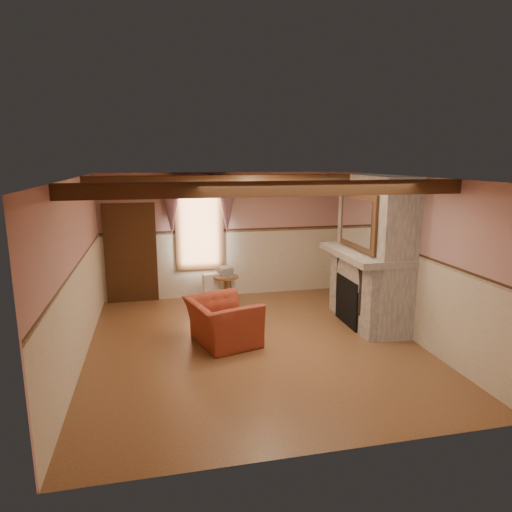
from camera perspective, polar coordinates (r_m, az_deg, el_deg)
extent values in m
cube|color=brown|center=(7.87, -0.19, -11.03)|extent=(5.50, 6.00, 0.01)
cube|color=silver|center=(7.25, -0.21, 9.78)|extent=(5.50, 6.00, 0.01)
cube|color=tan|center=(10.33, -3.75, 2.63)|extent=(5.50, 0.02, 2.80)
cube|color=tan|center=(4.67, 7.77, -9.24)|extent=(5.50, 0.02, 2.80)
cube|color=tan|center=(7.37, -21.58, -2.04)|extent=(0.02, 6.00, 2.80)
cube|color=tan|center=(8.45, 18.35, -0.09)|extent=(0.02, 6.00, 2.80)
cube|color=black|center=(8.86, 11.76, -5.53)|extent=(0.20, 0.95, 0.90)
imported|color=maroon|center=(7.84, -4.19, -8.18)|extent=(1.31, 1.41, 0.76)
cylinder|color=brown|center=(10.17, -3.72, -4.02)|extent=(0.61, 0.61, 0.55)
cube|color=#B7AD8C|center=(10.09, -3.88, -1.95)|extent=(0.34, 0.38, 0.20)
cube|color=white|center=(10.25, -4.71, -3.77)|extent=(0.72, 0.30, 0.60)
imported|color=brown|center=(8.59, 13.91, 0.79)|extent=(0.34, 0.34, 0.08)
cube|color=black|center=(9.42, 11.41, 2.24)|extent=(0.14, 0.24, 0.20)
cylinder|color=#B87234|center=(8.92, 12.84, 1.89)|extent=(0.11, 0.11, 0.28)
cylinder|color=maroon|center=(8.10, 15.66, 0.30)|extent=(0.06, 0.06, 0.16)
cylinder|color=yellow|center=(8.18, 15.38, 0.27)|extent=(0.06, 0.06, 0.12)
cube|color=gray|center=(8.80, 14.55, 0.61)|extent=(0.85, 2.00, 2.80)
cube|color=gray|center=(8.73, 13.48, 0.31)|extent=(1.05, 2.05, 0.12)
cube|color=silver|center=(8.55, 12.56, 4.26)|extent=(0.06, 1.44, 1.04)
cube|color=black|center=(10.24, -15.37, 0.14)|extent=(1.10, 0.10, 2.10)
cube|color=white|center=(10.19, -7.09, 3.86)|extent=(1.06, 0.08, 2.02)
cube|color=gray|center=(10.04, -7.13, 7.18)|extent=(1.30, 0.14, 1.40)
cube|color=black|center=(6.09, 2.23, 8.39)|extent=(5.50, 0.18, 0.20)
cube|color=black|center=(8.43, -1.97, 9.41)|extent=(5.50, 0.18, 0.20)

